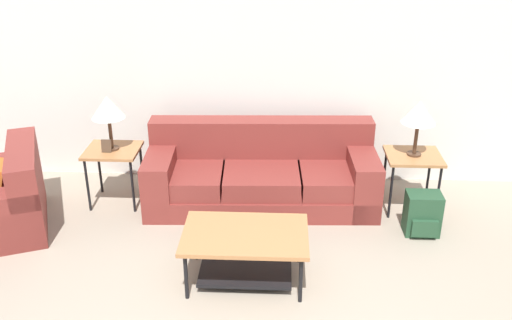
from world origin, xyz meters
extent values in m
cube|color=silver|center=(0.00, 3.83, 1.30)|extent=(9.18, 0.06, 2.60)
cube|color=maroon|center=(-0.04, 3.15, 0.11)|extent=(2.37, 0.99, 0.22)
cube|color=maroon|center=(-0.82, 3.10, 0.32)|extent=(0.79, 0.83, 0.20)
cube|color=maroon|center=(-0.04, 3.13, 0.32)|extent=(0.79, 0.83, 0.20)
cube|color=maroon|center=(0.74, 3.16, 0.32)|extent=(0.79, 0.83, 0.20)
cube|color=maroon|center=(-0.05, 3.47, 0.62)|extent=(2.34, 0.36, 0.40)
cube|color=maroon|center=(-1.07, 3.11, 0.29)|extent=(0.32, 0.90, 0.58)
cube|color=maroon|center=(0.99, 3.20, 0.29)|extent=(0.32, 0.90, 0.58)
cube|color=maroon|center=(-2.28, 2.66, 0.60)|extent=(0.65, 1.11, 0.40)
cube|color=#A87042|center=(-0.12, 1.84, 0.43)|extent=(1.02, 0.67, 0.04)
cylinder|color=black|center=(-0.57, 1.56, 0.21)|extent=(0.03, 0.03, 0.42)
cylinder|color=black|center=(0.33, 1.56, 0.21)|extent=(0.03, 0.03, 0.42)
cylinder|color=black|center=(-0.57, 2.11, 0.21)|extent=(0.03, 0.03, 0.42)
cylinder|color=black|center=(0.33, 2.11, 0.21)|extent=(0.03, 0.03, 0.42)
cube|color=black|center=(-0.12, 1.84, 0.08)|extent=(0.77, 0.47, 0.02)
cube|color=#A87042|center=(-1.56, 3.13, 0.59)|extent=(0.54, 0.49, 0.03)
cylinder|color=black|center=(-1.78, 2.92, 0.29)|extent=(0.03, 0.03, 0.57)
cylinder|color=black|center=(-1.33, 2.92, 0.29)|extent=(0.03, 0.03, 0.57)
cylinder|color=black|center=(-1.78, 3.33, 0.29)|extent=(0.03, 0.03, 0.57)
cylinder|color=black|center=(-1.33, 3.33, 0.29)|extent=(0.03, 0.03, 0.57)
cube|color=#A87042|center=(1.47, 3.13, 0.59)|extent=(0.54, 0.49, 0.03)
cylinder|color=black|center=(1.24, 2.92, 0.29)|extent=(0.03, 0.03, 0.57)
cylinder|color=black|center=(1.70, 2.92, 0.29)|extent=(0.03, 0.03, 0.57)
cylinder|color=black|center=(1.24, 3.33, 0.29)|extent=(0.03, 0.03, 0.57)
cylinder|color=black|center=(1.70, 3.33, 0.29)|extent=(0.03, 0.03, 0.57)
cylinder|color=#472D1E|center=(-1.56, 3.13, 0.61)|extent=(0.14, 0.14, 0.02)
cylinder|color=#472D1E|center=(-1.56, 3.13, 0.78)|extent=(0.04, 0.04, 0.32)
cone|color=white|center=(-1.56, 3.13, 1.05)|extent=(0.33, 0.33, 0.22)
cylinder|color=#472D1E|center=(1.47, 3.13, 0.61)|extent=(0.14, 0.14, 0.02)
cylinder|color=#472D1E|center=(1.47, 3.13, 0.78)|extent=(0.04, 0.04, 0.32)
cone|color=white|center=(1.47, 3.13, 1.05)|extent=(0.33, 0.33, 0.22)
cube|color=#23472D|center=(1.50, 2.65, 0.21)|extent=(0.32, 0.23, 0.41)
cube|color=#23472D|center=(1.50, 2.52, 0.12)|extent=(0.24, 0.05, 0.17)
cylinder|color=#23472D|center=(1.41, 2.79, 0.23)|extent=(0.02, 0.02, 0.31)
cylinder|color=#23472D|center=(1.59, 2.79, 0.23)|extent=(0.02, 0.02, 0.31)
cube|color=#4C3828|center=(-1.59, 3.05, 0.67)|extent=(0.10, 0.04, 0.13)
camera|label=1|loc=(0.15, -2.10, 2.90)|focal=40.00mm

